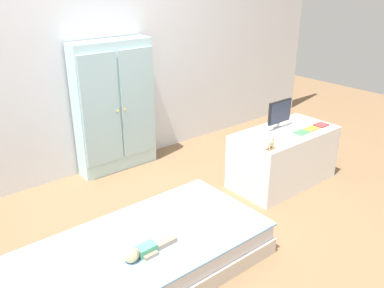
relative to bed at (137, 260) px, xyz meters
name	(u,v)px	position (x,y,z in m)	size (l,w,h in m)	color
ground_plane	(196,233)	(0.63, 0.13, -0.14)	(10.00, 10.00, 0.02)	brown
back_wall	(90,37)	(0.63, 1.71, 1.22)	(6.40, 0.05, 2.70)	silver
bed	(137,260)	(0.00, 0.00, 0.00)	(1.84, 0.88, 0.26)	beige
doll	(141,251)	(-0.04, -0.13, 0.17)	(0.39, 0.13, 0.10)	#4CA375
wardrobe	(115,107)	(0.75, 1.55, 0.54)	(0.82, 0.25, 1.33)	silver
tv_stand	(283,157)	(1.83, 0.26, 0.14)	(1.03, 0.53, 0.53)	white
tv_monitor	(280,113)	(1.84, 0.35, 0.56)	(0.30, 0.10, 0.28)	#99999E
rocking_horse_toy	(271,144)	(1.40, 0.07, 0.46)	(0.09, 0.04, 0.11)	#8E6642
book_green	(301,132)	(1.91, 0.14, 0.41)	(0.14, 0.10, 0.01)	#429E51
book_orange	(311,129)	(2.06, 0.14, 0.41)	(0.15, 0.09, 0.01)	orange
book_red	(321,125)	(2.22, 0.14, 0.41)	(0.13, 0.11, 0.02)	#CC3838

